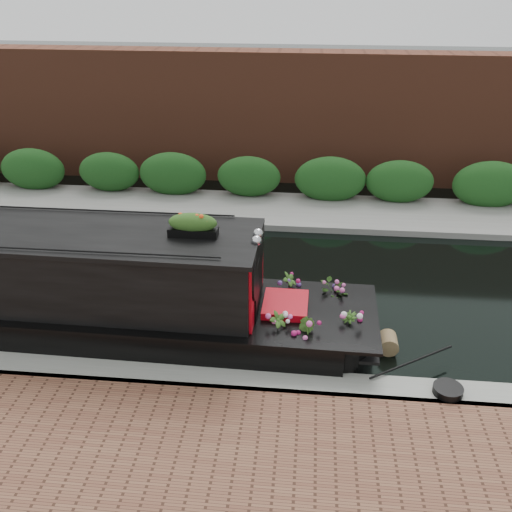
{
  "coord_description": "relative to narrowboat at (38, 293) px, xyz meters",
  "views": [
    {
      "loc": [
        1.68,
        -10.7,
        6.46
      ],
      "look_at": [
        0.68,
        -0.6,
        1.13
      ],
      "focal_mm": 40.0,
      "sensor_mm": 36.0,
      "label": 1
    }
  ],
  "objects": [
    {
      "name": "ground",
      "position": [
        3.31,
        1.96,
        -0.84
      ],
      "size": [
        80.0,
        80.0,
        0.0
      ],
      "primitive_type": "plane",
      "color": "black",
      "rests_on": "ground"
    },
    {
      "name": "narrowboat",
      "position": [
        0.0,
        0.0,
        0.0
      ],
      "size": [
        12.11,
        2.34,
        2.84
      ],
      "rotation": [
        0.0,
        0.0,
        -0.02
      ],
      "color": "black",
      "rests_on": "ground"
    },
    {
      "name": "coiled_mooring_rope",
      "position": [
        7.36,
        -1.38,
        -0.53
      ],
      "size": [
        0.48,
        0.48,
        0.12
      ],
      "primitive_type": "cylinder",
      "color": "black",
      "rests_on": "near_bank_coping"
    },
    {
      "name": "far_hedge",
      "position": [
        3.31,
        7.06,
        -0.84
      ],
      "size": [
        40.0,
        1.1,
        2.8
      ],
      "primitive_type": "cube",
      "color": "#1A4718",
      "rests_on": "ground"
    },
    {
      "name": "far_bank_path",
      "position": [
        3.31,
        6.16,
        -0.84
      ],
      "size": [
        40.0,
        2.4,
        0.34
      ],
      "primitive_type": "cube",
      "color": "gray",
      "rests_on": "ground"
    },
    {
      "name": "far_brick_wall",
      "position": [
        3.31,
        9.16,
        -0.84
      ],
      "size": [
        40.0,
        1.0,
        8.0
      ],
      "primitive_type": "cube",
      "color": "brown",
      "rests_on": "ground"
    },
    {
      "name": "rope_fender",
      "position": [
        6.58,
        -0.0,
        -0.67
      ],
      "size": [
        0.35,
        0.41,
        0.35
      ],
      "primitive_type": "cylinder",
      "rotation": [
        1.57,
        0.0,
        0.0
      ],
      "color": "olive",
      "rests_on": "ground"
    },
    {
      "name": "near_bank_coping",
      "position": [
        3.31,
        -1.34,
        -0.84
      ],
      "size": [
        40.0,
        0.6,
        0.5
      ],
      "primitive_type": "cube",
      "color": "gray",
      "rests_on": "ground"
    }
  ]
}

